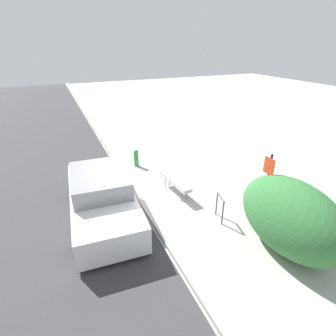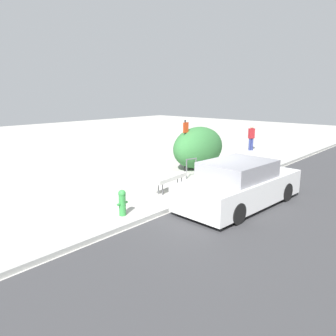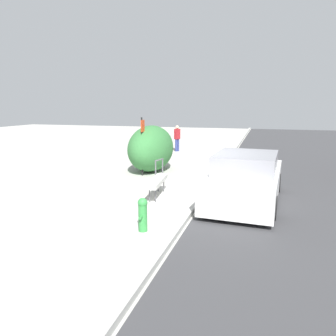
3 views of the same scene
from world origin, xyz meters
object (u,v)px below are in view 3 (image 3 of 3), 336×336
(bench, at_px, (157,181))
(sign_post, at_px, (142,141))
(fire_hydrant, at_px, (143,214))
(bike_rack, at_px, (159,168))
(pedestrian, at_px, (177,137))
(parked_car_near, at_px, (246,179))

(bench, distance_m, sign_post, 3.21)
(fire_hydrant, bearing_deg, bench, 12.00)
(bike_rack, distance_m, pedestrian, 7.96)
(bench, relative_size, pedestrian, 1.10)
(bike_rack, bearing_deg, pedestrian, 10.25)
(bike_rack, relative_size, fire_hydrant, 1.08)
(sign_post, distance_m, pedestrian, 7.12)
(bike_rack, distance_m, sign_post, 1.48)
(sign_post, bearing_deg, parked_car_near, -120.34)
(sign_post, height_order, fire_hydrant, sign_post)
(bench, xyz_separation_m, pedestrian, (9.77, 1.98, 0.36))
(bench, height_order, bike_rack, bike_rack)
(bench, bearing_deg, bike_rack, 10.48)
(parked_car_near, bearing_deg, bike_rack, 66.20)
(sign_post, xyz_separation_m, pedestrian, (7.08, 0.48, -0.55))
(bench, distance_m, bike_rack, 2.03)
(pedestrian, bearing_deg, sign_post, -147.34)
(sign_post, bearing_deg, pedestrian, 3.89)
(bike_rack, distance_m, parked_car_near, 3.61)
(fire_hydrant, height_order, parked_car_near, parked_car_near)
(parked_car_near, bearing_deg, fire_hydrant, 149.77)
(bench, bearing_deg, sign_post, 23.39)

